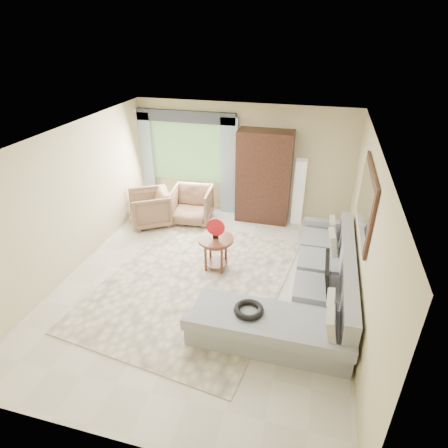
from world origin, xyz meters
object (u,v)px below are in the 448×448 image
(coffee_table, at_px, (216,253))
(armoire, at_px, (264,177))
(armchair_left, at_px, (150,208))
(armchair_right, at_px, (192,205))
(tv_screen, at_px, (328,274))
(potted_plant, at_px, (138,203))
(floor_lamp, at_px, (299,192))
(sectional_sofa, at_px, (308,292))

(coffee_table, height_order, armoire, armoire)
(armchair_left, bearing_deg, armchair_right, 81.65)
(tv_screen, distance_m, potted_plant, 5.13)
(armchair_left, relative_size, floor_lamp, 0.58)
(potted_plant, bearing_deg, armchair_right, -2.50)
(armchair_right, relative_size, armoire, 0.43)
(tv_screen, bearing_deg, armchair_right, 141.76)
(armoire, bearing_deg, tv_screen, -62.89)
(potted_plant, relative_size, armoire, 0.25)
(armoire, bearing_deg, coffee_table, -102.40)
(armchair_right, bearing_deg, tv_screen, -43.55)
(armchair_right, relative_size, floor_lamp, 0.60)
(armchair_right, height_order, floor_lamp, floor_lamp)
(tv_screen, relative_size, armoire, 0.35)
(sectional_sofa, height_order, floor_lamp, floor_lamp)
(armchair_right, xyz_separation_m, armoire, (1.56, 0.52, 0.64))
(armchair_left, distance_m, armchair_right, 0.95)
(armchair_right, bearing_deg, floor_lamp, 8.49)
(sectional_sofa, relative_size, armchair_left, 3.95)
(potted_plant, bearing_deg, floor_lamp, 7.81)
(sectional_sofa, height_order, armoire, armoire)
(armchair_left, xyz_separation_m, armoire, (2.43, 0.90, 0.65))
(tv_screen, xyz_separation_m, armoire, (-1.50, 2.93, 0.33))
(armchair_right, height_order, potted_plant, armchair_right)
(coffee_table, relative_size, armoire, 0.31)
(sectional_sofa, relative_size, armchair_right, 3.86)
(tv_screen, bearing_deg, coffee_table, 160.79)
(coffee_table, bearing_deg, armchair_left, 145.39)
(sectional_sofa, bearing_deg, coffee_table, 159.02)
(sectional_sofa, height_order, armchair_left, sectional_sofa)
(armchair_left, bearing_deg, tv_screen, 30.88)
(armchair_left, distance_m, armoire, 2.67)
(tv_screen, xyz_separation_m, potted_plant, (-4.47, 2.47, -0.46))
(sectional_sofa, height_order, coffee_table, sectional_sofa)
(armchair_left, xyz_separation_m, potted_plant, (-0.54, 0.44, -0.14))
(armoire, xyz_separation_m, floor_lamp, (0.80, 0.06, -0.30))
(sectional_sofa, bearing_deg, armoire, 113.06)
(floor_lamp, bearing_deg, coffee_table, -119.36)
(sectional_sofa, xyz_separation_m, floor_lamp, (-0.43, 2.96, 0.47))
(floor_lamp, bearing_deg, armoire, -175.71)
(potted_plant, bearing_deg, armoire, 8.75)
(armchair_right, distance_m, potted_plant, 1.42)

